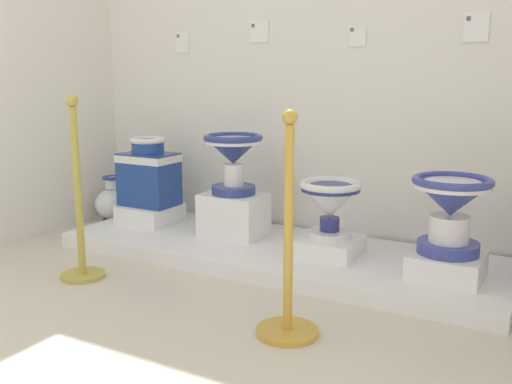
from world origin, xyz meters
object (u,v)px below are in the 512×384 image
plinth_block_central_ornate (447,265)px  info_placard_third (357,36)px  info_placard_fourth (476,27)px  stanchion_post_near_left (80,222)px  plinth_block_tall_cobalt (150,214)px  antique_toilet_slender_white (233,153)px  info_placard_first (182,42)px  stanchion_post_near_right (288,275)px  decorative_vase_corner (113,203)px  antique_toilet_central_ornate (451,204)px  info_placard_second (259,32)px  antique_toilet_broad_patterned (330,200)px  plinth_block_broad_patterned (329,246)px  antique_toilet_tall_cobalt (149,172)px  plinth_block_slender_white (234,215)px

plinth_block_central_ornate → info_placard_third: info_placard_third is taller
info_placard_fourth → stanchion_post_near_left: info_placard_fourth is taller
stanchion_post_near_left → plinth_block_tall_cobalt: bearing=104.8°
antique_toilet_slender_white → plinth_block_tall_cobalt: bearing=-179.9°
info_placard_first → stanchion_post_near_right: bearing=-41.7°
decorative_vase_corner → antique_toilet_central_ornate: bearing=-5.7°
info_placard_second → antique_toilet_broad_patterned: bearing=-33.1°
plinth_block_broad_patterned → stanchion_post_near_right: 0.90m
antique_toilet_tall_cobalt → antique_toilet_broad_patterned: bearing=-2.9°
plinth_block_broad_patterned → decorative_vase_corner: bearing=174.0°
plinth_block_tall_cobalt → info_placard_first: info_placard_first is taller
antique_toilet_tall_cobalt → plinth_block_broad_patterned: bearing=-2.9°
antique_toilet_broad_patterned → info_placard_fourth: (0.63, 0.46, 0.94)m
antique_toilet_slender_white → info_placard_first: size_ratio=2.55×
info_placard_second → decorative_vase_corner: 1.65m
plinth_block_slender_white → antique_toilet_central_ornate: antique_toilet_central_ornate is taller
plinth_block_broad_patterned → info_placard_fourth: info_placard_fourth is taller
info_placard_first → decorative_vase_corner: size_ratio=0.41×
antique_toilet_slender_white → decorative_vase_corner: (-1.13, 0.12, -0.46)m
plinth_block_tall_cobalt → antique_toilet_broad_patterned: bearing=-2.9°
stanchion_post_near_right → info_placard_fourth: bearing=70.8°
plinth_block_slender_white → antique_toilet_central_ornate: 1.36m
info_placard_second → info_placard_fourth: bearing=0.0°
plinth_block_tall_cobalt → stanchion_post_near_left: (0.23, -0.86, 0.16)m
plinth_block_tall_cobalt → antique_toilet_central_ornate: (2.01, -0.13, 0.32)m
plinth_block_tall_cobalt → info_placard_fourth: 2.34m
plinth_block_tall_cobalt → stanchion_post_near_right: size_ratio=0.37×
antique_toilet_central_ornate → antique_toilet_broad_patterned: bearing=174.9°
info_placard_first → info_placard_second: 0.62m
info_placard_third → stanchion_post_near_right: bearing=-81.1°
info_placard_second → antique_toilet_slender_white: bearing=-84.7°
antique_toilet_slender_white → stanchion_post_near_left: 1.01m
stanchion_post_near_left → stanchion_post_near_right: 1.29m
plinth_block_central_ornate → info_placard_third: size_ratio=2.86×
info_placard_fourth → stanchion_post_near_right: (-0.46, -1.34, -1.08)m
plinth_block_central_ornate → stanchion_post_near_right: (-0.49, -0.81, 0.12)m
plinth_block_central_ornate → info_placard_fourth: size_ratio=2.24×
plinth_block_tall_cobalt → stanchion_post_near_left: size_ratio=0.36×
plinth_block_central_ornate → info_placard_third: 1.46m
plinth_block_tall_cobalt → antique_toilet_slender_white: 0.82m
info_placard_second → plinth_block_tall_cobalt: bearing=-148.1°
antique_toilet_slender_white → plinth_block_broad_patterned: (0.68, -0.07, -0.47)m
info_placard_first → decorative_vase_corner: info_placard_first is taller
plinth_block_broad_patterned → info_placard_second: size_ratio=2.48×
plinth_block_slender_white → info_placard_second: size_ratio=2.80×
plinth_block_tall_cobalt → plinth_block_broad_patterned: bearing=-2.9°
plinth_block_slender_white → info_placard_first: (-0.66, 0.39, 1.09)m
plinth_block_slender_white → stanchion_post_near_left: stanchion_post_near_left is taller
plinth_block_broad_patterned → antique_toilet_broad_patterned: size_ratio=0.97×
plinth_block_central_ornate → stanchion_post_near_left: (-1.78, -0.73, 0.16)m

